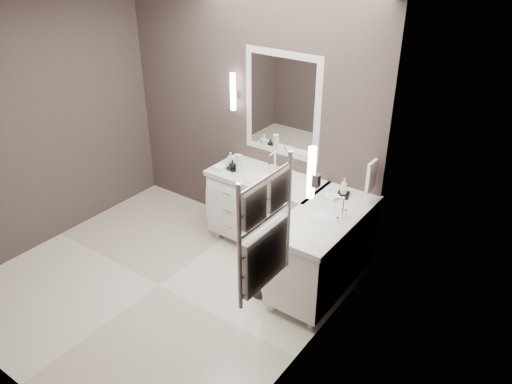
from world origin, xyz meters
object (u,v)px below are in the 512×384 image
Objects in this scene: vanity_right at (323,247)px; towel_ladder at (265,237)px; waste_bin at (261,282)px; vanity_back at (266,206)px.

vanity_right is 1.60m from towel_ladder.
towel_ladder is 3.37× the size of waste_bin.
towel_ladder is (1.10, -1.63, 0.91)m from vanity_back.
vanity_right reaches higher than waste_bin.
vanity_back is 4.65× the size of waste_bin.
vanity_right is 4.65× the size of waste_bin.
towel_ladder is (0.23, -1.30, 0.91)m from vanity_right.
vanity_back is 0.93m from waste_bin.
waste_bin is (-0.65, 0.89, -1.26)m from towel_ladder.
vanity_right is at bearing -20.38° from vanity_back.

